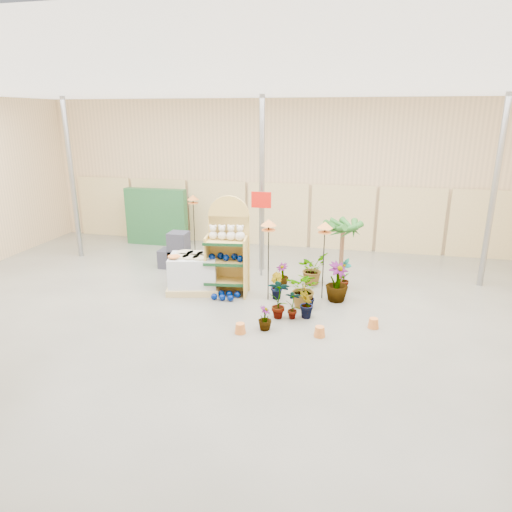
{
  "coord_description": "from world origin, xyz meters",
  "views": [
    {
      "loc": [
        2.46,
        -7.98,
        4.02
      ],
      "look_at": [
        0.3,
        1.5,
        1.0
      ],
      "focal_mm": 32.0,
      "sensor_mm": 36.0,
      "label": 1
    }
  ],
  "objects_px": {
    "potted_plant_2": "(305,289)",
    "bird_table_front": "(269,225)",
    "pallet_stack": "(194,273)",
    "display_shelf": "(228,249)"
  },
  "relations": [
    {
      "from": "display_shelf",
      "to": "bird_table_front",
      "type": "xyz_separation_m",
      "value": [
        1.01,
        -0.29,
        0.69
      ]
    },
    {
      "from": "potted_plant_2",
      "to": "bird_table_front",
      "type": "bearing_deg",
      "value": 165.4
    },
    {
      "from": "display_shelf",
      "to": "potted_plant_2",
      "type": "height_order",
      "value": "display_shelf"
    },
    {
      "from": "bird_table_front",
      "to": "pallet_stack",
      "type": "bearing_deg",
      "value": 173.89
    },
    {
      "from": "pallet_stack",
      "to": "potted_plant_2",
      "type": "height_order",
      "value": "pallet_stack"
    },
    {
      "from": "pallet_stack",
      "to": "bird_table_front",
      "type": "bearing_deg",
      "value": -19.56
    },
    {
      "from": "pallet_stack",
      "to": "potted_plant_2",
      "type": "relative_size",
      "value": 1.7
    },
    {
      "from": "pallet_stack",
      "to": "potted_plant_2",
      "type": "bearing_deg",
      "value": -22.3
    },
    {
      "from": "display_shelf",
      "to": "pallet_stack",
      "type": "relative_size",
      "value": 1.62
    },
    {
      "from": "display_shelf",
      "to": "potted_plant_2",
      "type": "xyz_separation_m",
      "value": [
        1.86,
        -0.51,
        -0.63
      ]
    }
  ]
}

